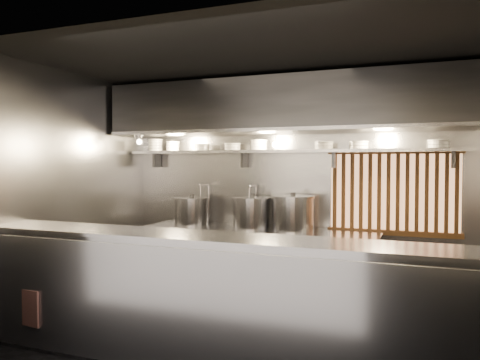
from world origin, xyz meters
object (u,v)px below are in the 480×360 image
Objects in this scene: heat_lamp at (138,138)px; pendant_bulb at (276,145)px; stock_pot_mid at (252,213)px; stock_pot_right at (293,213)px; stock_pot_left at (192,211)px.

pendant_bulb is (1.80, 0.35, -0.11)m from heat_lamp.
stock_pot_right is at bearing 1.64° from stock_pot_mid.
stock_pot_right is at bearing -0.00° from stock_pot_left.
heat_lamp reaches higher than stock_pot_right.
heat_lamp is at bearing -170.27° from stock_pot_mid.
stock_pot_left is at bearing -176.26° from pendant_bulb.
pendant_bulb is 0.28× the size of stock_pot_right.
heat_lamp is 0.64× the size of stock_pot_left.
heat_lamp reaches higher than stock_pot_left.
heat_lamp is at bearing -157.08° from stock_pot_left.
heat_lamp is at bearing -172.36° from stock_pot_right.
heat_lamp is 0.61× the size of stock_pot_mid.
heat_lamp is 1.87× the size of pendant_bulb.
stock_pot_left is 1.40m from stock_pot_right.
stock_pot_mid is (-0.29, -0.09, -0.86)m from pendant_bulb.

